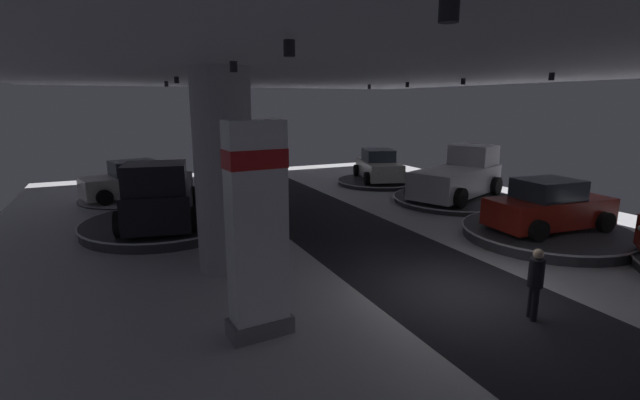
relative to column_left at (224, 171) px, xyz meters
The scene contains 15 objects.
ground 6.86m from the column_left, 41.13° to the right, with size 24.00×44.00×0.06m.
ceiling_with_spotlights 6.87m from the column_left, 41.13° to the right, with size 24.00×44.00×0.39m.
column_left is the anchor object (origin of this frame).
brand_sign_pylon 4.01m from the column_left, 94.21° to the right, with size 1.31×0.74×4.29m.
display_platform_far_right 12.51m from the column_left, 18.54° to the left, with size 5.68×5.68×0.25m.
pickup_truck_far_right 12.65m from the column_left, 18.63° to the left, with size 5.70×4.15×2.30m.
display_platform_mid_right 10.98m from the column_left, 10.43° to the right, with size 5.56×5.56×0.37m.
display_car_mid_right 10.77m from the column_left, 10.45° to the right, with size 4.34×2.49×1.71m.
display_platform_deep_left 10.72m from the column_left, 101.48° to the left, with size 4.67×4.67×0.23m.
display_car_deep_left 10.54m from the column_left, 101.31° to the left, with size 4.51×3.01×1.71m.
display_platform_far_left 5.58m from the column_left, 104.50° to the left, with size 5.75×5.75×0.37m.
pickup_truck_far_left 4.89m from the column_left, 106.13° to the left, with size 3.38×5.58×2.30m.
display_platform_deep_right 14.60m from the column_left, 40.85° to the left, with size 4.67×4.67×0.25m.
display_car_deep_right 14.49m from the column_left, 40.91° to the left, with size 3.19×4.55×1.71m.
visitor_walking_near 8.05m from the column_left, 47.99° to the right, with size 0.32×0.32×1.59m.
Camera 1 is at (-7.38, -7.85, 4.62)m, focal length 25.07 mm.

